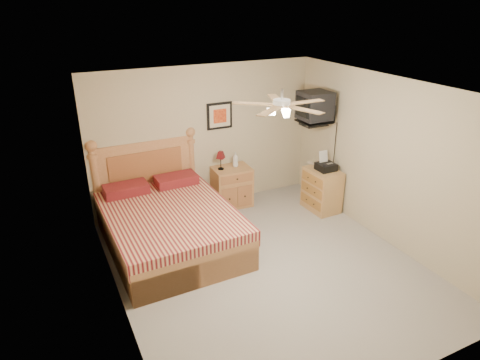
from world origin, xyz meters
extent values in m
plane|color=gray|center=(0.00, 0.00, 0.00)|extent=(4.50, 4.50, 0.00)
cube|color=white|center=(0.00, 0.00, 2.50)|extent=(4.00, 4.50, 0.04)
cube|color=tan|center=(0.00, 2.25, 1.25)|extent=(4.00, 0.04, 2.50)
cube|color=tan|center=(0.00, -2.25, 1.25)|extent=(4.00, 0.04, 2.50)
cube|color=tan|center=(-2.00, 0.00, 1.25)|extent=(0.04, 4.50, 2.50)
cube|color=tan|center=(2.00, 0.00, 1.25)|extent=(0.04, 4.50, 2.50)
cube|color=#A87D49|center=(0.38, 2.00, 0.36)|extent=(0.69, 0.53, 0.72)
imported|color=silver|center=(0.48, 2.04, 0.85)|extent=(0.12, 0.12, 0.26)
cube|color=black|center=(0.27, 2.23, 1.62)|extent=(0.46, 0.04, 0.46)
cube|color=#B4854A|center=(1.73, 1.14, 0.38)|extent=(0.46, 0.65, 0.75)
imported|color=#BDAC97|center=(1.69, 1.39, 0.77)|extent=(0.29, 0.33, 0.03)
imported|color=tan|center=(1.71, 1.39, 0.79)|extent=(0.20, 0.26, 0.02)
camera|label=1|loc=(-2.57, -4.35, 3.52)|focal=32.00mm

